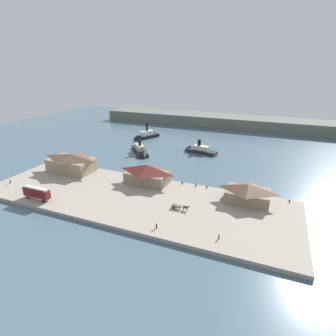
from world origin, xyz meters
name	(u,v)px	position (x,y,z in m)	size (l,w,h in m)	color
ground_plane	(159,177)	(0.00, 0.00, 0.00)	(320.00, 320.00, 0.00)	#476070
quay_promenade	(133,198)	(0.00, -22.00, 0.60)	(110.00, 36.00, 1.20)	#9E9384
seawall_edge	(155,179)	(0.00, -3.60, 0.50)	(110.00, 0.80, 1.00)	gray
ferry_shed_customs_shed	(71,162)	(-36.47, -10.50, 5.16)	(19.30, 11.48, 7.80)	#998466
ferry_shed_east_terminal	(147,174)	(-0.65, -9.35, 5.04)	(16.37, 9.79, 7.56)	#847056
ferry_shed_west_terminal	(248,193)	(37.12, -10.21, 4.40)	(14.59, 9.87, 6.30)	#847056
street_tram	(37,192)	(-29.65, -35.71, 3.76)	(10.31, 2.41, 4.40)	maroon
horse_cart	(180,207)	(17.97, -23.69, 2.13)	(5.96, 1.31, 1.87)	brown
pedestrian_walking_east	(219,237)	(32.76, -34.39, 1.89)	(0.37, 0.37, 1.51)	#4C3D33
pedestrian_near_west_shed	(156,226)	(15.41, -36.11, 1.96)	(0.41, 0.41, 1.67)	#232328
pedestrian_near_east_shed	(10,181)	(-50.03, -29.87, 1.99)	(0.43, 0.43, 1.74)	#33384C
mooring_post_west	(290,201)	(50.49, -5.18, 1.65)	(0.44, 0.44, 0.90)	black
mooring_post_center_west	(196,185)	(17.76, -4.95, 1.65)	(0.44, 0.44, 0.90)	black
mooring_post_east	(207,187)	(22.05, -5.17, 1.65)	(0.44, 0.44, 0.90)	black
mooring_post_center_east	(182,183)	(12.30, -5.08, 1.65)	(0.44, 0.44, 0.90)	black
ferry_approaching_east	(145,136)	(-33.94, 54.24, 1.73)	(11.99, 19.13, 10.93)	black
ferry_moored_east	(198,150)	(5.92, 38.81, 1.49)	(19.07, 7.81, 8.61)	#23282D
ferry_mid_harbor	(141,151)	(-21.61, 24.89, 1.40)	(17.56, 19.61, 9.24)	black
far_headland	(216,121)	(0.00, 110.00, 4.00)	(180.00, 24.00, 8.00)	#60665B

